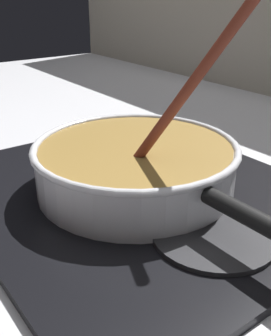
# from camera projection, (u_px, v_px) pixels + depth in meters

# --- Properties ---
(ground) EXTENTS (2.40, 1.60, 0.04)m
(ground) POSITION_uv_depth(u_px,v_px,m) (54.00, 208.00, 0.63)
(ground) COLOR #B7B7BC
(hob_plate) EXTENTS (0.56, 0.48, 0.01)m
(hob_plate) POSITION_uv_depth(u_px,v_px,m) (135.00, 192.00, 0.63)
(hob_plate) COLOR black
(hob_plate) RESTS_ON ground
(burner_ring) EXTENTS (0.16, 0.16, 0.01)m
(burner_ring) POSITION_uv_depth(u_px,v_px,m) (135.00, 186.00, 0.62)
(burner_ring) COLOR #592D0C
(burner_ring) RESTS_ON hob_plate
(spare_burner) EXTENTS (0.15, 0.15, 0.01)m
(spare_burner) POSITION_uv_depth(u_px,v_px,m) (214.00, 235.00, 0.50)
(spare_burner) COLOR #262628
(spare_burner) RESTS_ON hob_plate
(cooking_pan) EXTENTS (0.44, 0.30, 0.28)m
(cooking_pan) POSITION_uv_depth(u_px,v_px,m) (136.00, 165.00, 0.61)
(cooking_pan) COLOR silver
(cooking_pan) RESTS_ON hob_plate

